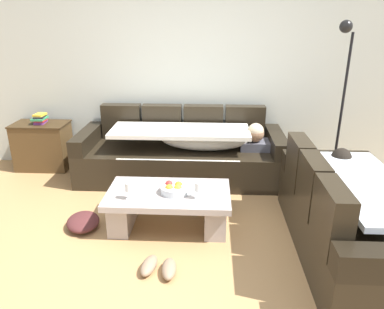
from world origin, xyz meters
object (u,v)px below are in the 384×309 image
(couch_near_window, at_px, (350,217))
(wine_glass_near_left, at_px, (129,188))
(side_cabinet, at_px, (43,146))
(fruit_bowl, at_px, (175,189))
(crumpled_garment, at_px, (83,222))
(floor_lamp, at_px, (341,95))
(book_stack_on_cabinet, at_px, (40,119))
(coffee_table, at_px, (169,205))
(wine_glass_near_right, at_px, (198,187))
(couch_along_wall, at_px, (185,154))
(open_magazine, at_px, (192,191))
(pair_of_shoes, at_px, (159,267))

(couch_near_window, distance_m, wine_glass_near_left, 1.99)
(side_cabinet, bearing_deg, fruit_bowl, -36.50)
(couch_near_window, xyz_separation_m, fruit_bowl, (-1.57, 0.32, 0.09))
(crumpled_garment, bearing_deg, floor_lamp, 23.80)
(side_cabinet, xyz_separation_m, crumpled_garment, (1.04, -1.51, -0.26))
(book_stack_on_cabinet, bearing_deg, side_cabinet, 176.88)
(coffee_table, xyz_separation_m, wine_glass_near_right, (0.29, -0.13, 0.26))
(coffee_table, distance_m, crumpled_garment, 0.88)
(fruit_bowl, bearing_deg, side_cabinet, 143.50)
(couch_near_window, distance_m, wine_glass_near_right, 1.36)
(coffee_table, distance_m, floor_lamp, 2.40)
(couch_along_wall, distance_m, floor_lamp, 2.01)
(wine_glass_near_left, relative_size, open_magazine, 0.59)
(side_cabinet, bearing_deg, coffee_table, -37.20)
(couch_along_wall, bearing_deg, wine_glass_near_right, -80.63)
(couch_near_window, height_order, open_magazine, couch_near_window)
(couch_near_window, xyz_separation_m, pair_of_shoes, (-1.64, -0.39, -0.29))
(wine_glass_near_right, bearing_deg, side_cabinet, 144.40)
(crumpled_garment, bearing_deg, side_cabinet, 124.51)
(fruit_bowl, relative_size, floor_lamp, 0.14)
(wine_glass_near_right, relative_size, crumpled_garment, 0.42)
(couch_along_wall, relative_size, book_stack_on_cabinet, 11.11)
(couch_along_wall, height_order, crumpled_garment, couch_along_wall)
(fruit_bowl, relative_size, wine_glass_near_right, 1.69)
(couch_along_wall, distance_m, fruit_bowl, 1.23)
(couch_along_wall, height_order, open_magazine, couch_along_wall)
(couch_along_wall, xyz_separation_m, book_stack_on_cabinet, (-1.95, 0.22, 0.38))
(couch_along_wall, relative_size, coffee_table, 2.15)
(couch_along_wall, xyz_separation_m, wine_glass_near_left, (-0.42, -1.38, 0.17))
(wine_glass_near_left, relative_size, book_stack_on_cabinet, 0.72)
(couch_along_wall, height_order, fruit_bowl, couch_along_wall)
(wine_glass_near_right, distance_m, crumpled_garment, 1.23)
(wine_glass_near_right, xyz_separation_m, side_cabinet, (-2.19, 1.56, -0.17))
(fruit_bowl, bearing_deg, wine_glass_near_right, -27.05)
(coffee_table, height_order, pair_of_shoes, coffee_table)
(fruit_bowl, bearing_deg, pair_of_shoes, -95.51)
(side_cabinet, height_order, pair_of_shoes, side_cabinet)
(open_magazine, relative_size, floor_lamp, 0.14)
(coffee_table, distance_m, fruit_bowl, 0.19)
(wine_glass_near_right, relative_size, side_cabinet, 0.23)
(couch_along_wall, xyz_separation_m, couch_near_window, (1.56, -1.54, 0.01))
(couch_along_wall, height_order, pair_of_shoes, couch_along_wall)
(book_stack_on_cabinet, bearing_deg, wine_glass_near_left, -46.40)
(coffee_table, xyz_separation_m, crumpled_garment, (-0.86, -0.07, -0.18))
(pair_of_shoes, relative_size, crumpled_garment, 0.79)
(wine_glass_near_left, distance_m, book_stack_on_cabinet, 2.22)
(wine_glass_near_left, height_order, wine_glass_near_right, same)
(pair_of_shoes, height_order, crumpled_garment, crumpled_garment)
(couch_along_wall, height_order, wine_glass_near_right, couch_along_wall)
(crumpled_garment, bearing_deg, coffee_table, 4.69)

